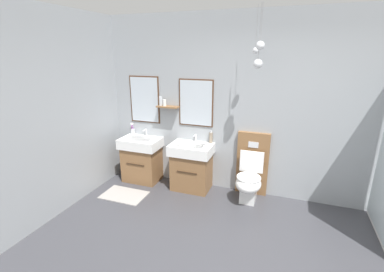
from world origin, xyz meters
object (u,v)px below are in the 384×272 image
at_px(vanity_sink_right, 192,165).
at_px(soap_dispenser, 211,138).
at_px(toilet, 250,175).
at_px(toothbrush_cup, 133,131).
at_px(folded_hand_towel, 186,145).
at_px(vanity_sink_left, 142,158).

xyz_separation_m(vanity_sink_right, soap_dispenser, (0.26, 0.17, 0.45)).
bearing_deg(toilet, toothbrush_cup, 175.62).
distance_m(toothbrush_cup, folded_hand_towel, 1.16).
height_order(vanity_sink_right, soap_dispenser, soap_dispenser).
relative_size(vanity_sink_right, toilet, 0.76).
bearing_deg(toothbrush_cup, vanity_sink_left, -32.80).
distance_m(vanity_sink_left, soap_dispenser, 1.27).
bearing_deg(toothbrush_cup, toilet, -4.38).
bearing_deg(vanity_sink_right, toilet, 0.14).
xyz_separation_m(vanity_sink_right, toothbrush_cup, (-1.16, 0.16, 0.42)).
bearing_deg(toilet, vanity_sink_left, -179.93).
distance_m(vanity_sink_right, folded_hand_towel, 0.41).
relative_size(toothbrush_cup, folded_hand_towel, 0.94).
height_order(vanity_sink_right, folded_hand_towel, folded_hand_towel).
xyz_separation_m(vanity_sink_right, toilet, (0.94, 0.00, -0.03)).
relative_size(vanity_sink_right, toothbrush_cup, 3.71).
bearing_deg(toothbrush_cup, vanity_sink_right, -7.97).
height_order(toilet, toothbrush_cup, toilet).
bearing_deg(vanity_sink_left, folded_hand_towel, -9.27).
relative_size(vanity_sink_left, toothbrush_cup, 3.71).
bearing_deg(vanity_sink_right, soap_dispenser, 33.42).
bearing_deg(toilet, vanity_sink_right, -179.86).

